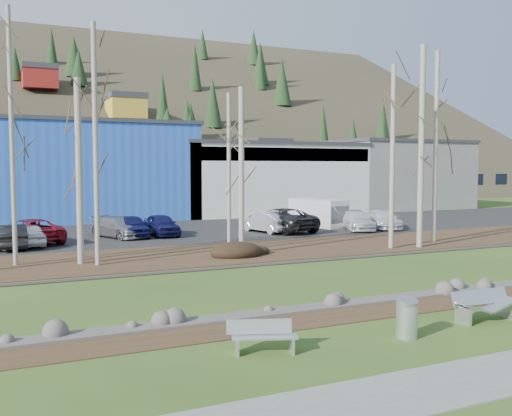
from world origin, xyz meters
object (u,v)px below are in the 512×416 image
car_6 (280,220)px  car_7 (357,221)px  seagull (488,297)px  van_white (320,213)px  litter_bin (407,320)px  bench_intact (263,336)px  car_1 (12,236)px  car_3 (118,227)px  car_0 (28,235)px  car_9 (383,219)px  car_4 (132,226)px  car_5 (266,222)px  car_2 (30,231)px  car_8 (161,225)px  bench_damaged (484,305)px

car_6 → car_7: size_ratio=1.29×
seagull → van_white: (6.77, 22.00, 0.96)m
litter_bin → bench_intact: bearing=172.9°
car_1 → van_white: (20.82, 2.90, 0.34)m
seagull → car_3: car_3 is taller
car_0 → car_9: (23.35, -0.56, 0.01)m
car_0 → van_white: (19.97, 2.46, 0.35)m
car_0 → car_3: 5.62m
car_4 → car_9: size_ratio=0.90×
car_5 → car_6: car_6 is taller
bench_intact → car_9: car_9 is taller
car_2 → bench_intact: bearing=80.9°
car_5 → car_8: (-6.81, 1.14, -0.00)m
car_0 → car_1: bearing=22.5°
car_1 → car_5: car_5 is taller
car_3 → car_9: (18.09, -2.53, 0.01)m
car_0 → seagull: bearing=118.8°
bench_damaged → van_white: size_ratio=0.42×
bench_intact → car_2: (-4.01, 22.43, 0.45)m
car_3 → car_8: 2.68m
car_2 → car_4: car_2 is taller
car_9 → litter_bin: bearing=-104.3°
bench_intact → car_9: size_ratio=0.37×
van_white → car_9: bearing=-54.0°
litter_bin → car_1: bearing=113.0°
car_6 → car_4: bearing=-18.2°
car_9 → car_1: bearing=-158.6°
car_5 → car_6: (1.06, -0.03, 0.11)m
car_7 → car_9: bearing=21.7°
bench_intact → car_5: (10.58, 21.82, 0.43)m
bench_damaged → car_3: bearing=107.8°
van_white → car_6: bearing=-169.2°
seagull → car_9: bearing=85.4°
car_9 → bench_damaged: bearing=-98.7°
seagull → bench_damaged: bearing=-116.0°
car_1 → car_8: car_8 is taller
car_2 → car_4: (5.91, 0.52, -0.02)m
bench_intact → car_7: (16.97, 20.54, 0.38)m
litter_bin → car_0: car_0 is taller
car_6 → van_white: 4.53m
bench_intact → van_white: (15.80, 23.56, 0.73)m
car_4 → car_0: bearing=-164.6°
car_7 → van_white: bearing=132.9°
seagull → car_9: (10.15, 18.98, 0.62)m
litter_bin → car_6: size_ratio=0.17×
seagull → car_1: bearing=149.9°
car_1 → car_0: bearing=-153.4°
car_5 → car_7: (6.40, -1.28, -0.04)m
litter_bin → car_5: car_5 is taller
bench_intact → car_4: car_4 is taller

